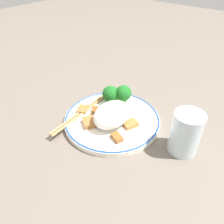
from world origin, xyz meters
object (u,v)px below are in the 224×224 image
(broccoli_back_center, at_px, (111,94))
(plate, at_px, (112,119))
(drinking_glass, at_px, (185,133))
(broccoli_back_left, at_px, (123,94))
(chopsticks, at_px, (83,112))

(broccoli_back_center, bearing_deg, plate, -137.56)
(plate, height_order, drinking_glass, drinking_glass)
(plate, distance_m, broccoli_back_left, 0.09)
(broccoli_back_center, bearing_deg, drinking_glass, -96.72)
(broccoli_back_center, xyz_separation_m, drinking_glass, (-0.03, -0.24, 0.01))
(plate, relative_size, broccoli_back_left, 4.50)
(broccoli_back_left, bearing_deg, chopsticks, 151.54)
(chopsticks, height_order, drinking_glass, drinking_glass)
(plate, bearing_deg, drinking_glass, -82.08)
(broccoli_back_left, xyz_separation_m, chopsticks, (-0.11, 0.06, -0.03))
(broccoli_back_left, relative_size, drinking_glass, 0.55)
(broccoli_back_center, relative_size, drinking_glass, 0.51)
(chopsticks, xyz_separation_m, drinking_glass, (0.06, -0.27, 0.03))
(chopsticks, distance_m, drinking_glass, 0.28)
(broccoli_back_left, height_order, chopsticks, broccoli_back_left)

